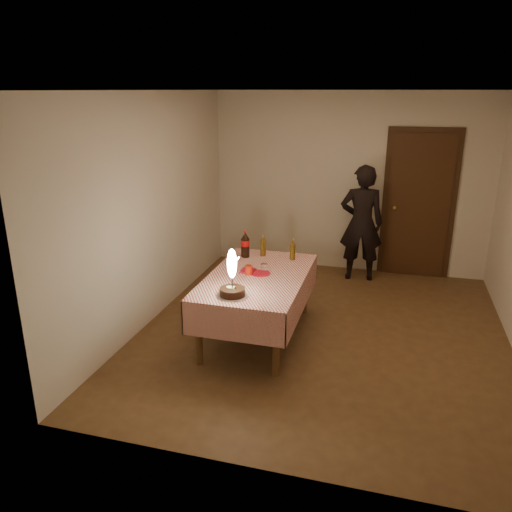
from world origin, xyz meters
name	(u,v)px	position (x,y,z in m)	size (l,w,h in m)	color
ground	(322,332)	(0.00, 0.00, 0.00)	(4.00, 4.50, 0.01)	brown
room_shell	(333,186)	(0.03, 0.08, 1.65)	(4.04, 4.54, 2.62)	beige
dining_table	(257,283)	(-0.69, -0.26, 0.62)	(1.02, 1.72, 0.72)	brown
birthday_cake	(232,283)	(-0.77, -0.87, 0.85)	(0.31, 0.31, 0.47)	white
red_plate	(260,273)	(-0.67, -0.21, 0.72)	(0.22, 0.22, 0.01)	#B60C1E
red_cup	(249,270)	(-0.78, -0.26, 0.77)	(0.08, 0.08, 0.10)	#AD1D0C
clear_cup	(264,268)	(-0.64, -0.14, 0.76)	(0.07, 0.07, 0.09)	white
napkin_stack	(248,271)	(-0.82, -0.19, 0.73)	(0.15, 0.15, 0.02)	#A71325
cola_bottle	(245,244)	(-0.99, 0.30, 0.87)	(0.10, 0.10, 0.32)	black
amber_bottle_left	(263,246)	(-0.80, 0.39, 0.84)	(0.06, 0.06, 0.26)	#583D0F
amber_bottle_right	(293,250)	(-0.43, 0.34, 0.84)	(0.06, 0.06, 0.26)	#583D0F
photographer	(361,223)	(0.25, 1.85, 0.82)	(0.64, 0.48, 1.64)	black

